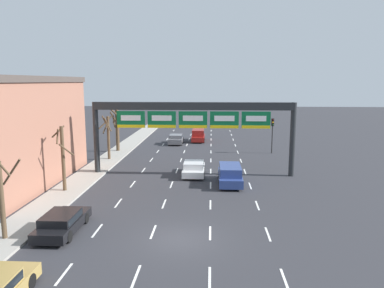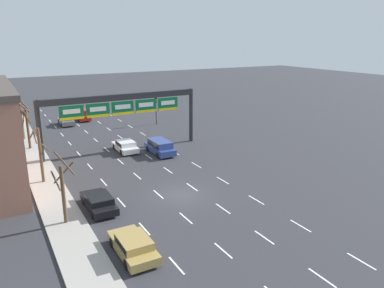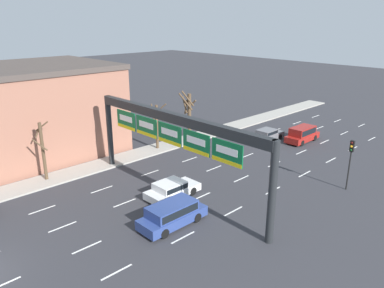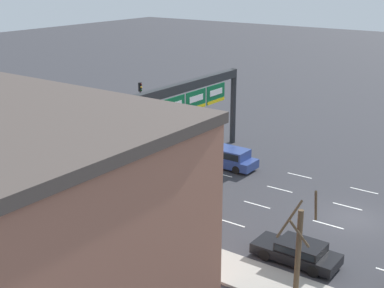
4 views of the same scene
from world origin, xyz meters
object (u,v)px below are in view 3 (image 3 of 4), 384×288
Objects in this scene: tree_bare_closest at (189,113)px; tree_bare_furthest at (43,149)px; suv_red at (302,134)px; traffic_light_near_gantry at (351,155)px; tree_bare_second at (157,124)px; car_grey at (267,134)px; car_white at (172,189)px; suv_blue at (172,213)px; sign_gantry at (173,130)px.

tree_bare_closest is 17.01m from tree_bare_furthest.
traffic_light_near_gantry is (9.21, -8.65, 2.06)m from suv_red.
suv_red is at bearing 55.08° from tree_bare_second.
car_grey is 0.92× the size of car_white.
tree_bare_furthest is at bearing -166.87° from suv_blue.
car_grey is 0.97× the size of traffic_light_near_gantry.
tree_bare_furthest is at bearing -110.53° from suv_red.
tree_bare_furthest is at bearing -137.87° from traffic_light_near_gantry.
car_grey is 12.95m from tree_bare_second.
car_white is 15.20m from tree_bare_closest.
suv_blue is at bearing -46.72° from tree_bare_closest.
tree_bare_furthest reaches higher than suv_blue.
suv_red is 16.59m from tree_bare_second.
suv_red is (3.01, 2.48, 0.25)m from car_grey.
tree_bare_closest is (-9.85, 10.96, -2.23)m from sign_gantry.
suv_blue is 1.06× the size of suv_red.
sign_gantry is at bearing -48.07° from tree_bare_closest.
car_grey is at bearing 153.22° from traffic_light_near_gantry.
sign_gantry is 3.29× the size of tree_bare_closest.
tree_bare_furthest is (-0.18, -12.16, 0.05)m from tree_bare_second.
car_white is at bearing -128.39° from traffic_light_near_gantry.
sign_gantry reaches higher than tree_bare_furthest.
sign_gantry is 11.71m from tree_bare_second.
tree_bare_furthest is (0.02, -17.01, -0.29)m from tree_bare_closest.
suv_red is 0.91× the size of tree_bare_furthest.
sign_gantry is 18.07m from car_grey.
car_white is at bearing 139.72° from suv_blue.
suv_blue is at bearing -42.22° from sign_gantry.
tree_bare_second is at bearing -87.67° from tree_bare_closest.
traffic_light_near_gantry is (8.91, 11.25, 2.33)m from car_white.
tree_bare_furthest is (-9.91, -5.78, 2.19)m from car_white.
tree_bare_second is (-18.65, -4.87, -0.19)m from traffic_light_near_gantry.
tree_bare_furthest is (-18.83, -17.03, -0.14)m from traffic_light_near_gantry.
tree_bare_second is (-9.65, 6.11, -2.57)m from sign_gantry.
sign_gantry reaches higher than traffic_light_near_gantry.
car_grey is 0.80× the size of tree_bare_furthest.
car_grey is (-6.51, 20.14, -0.18)m from suv_blue.
suv_red reaches higher than suv_blue.
tree_bare_closest is 4.87m from tree_bare_second.
car_grey is at bearing 107.92° from suv_blue.
car_white is 0.88× the size of tree_bare_furthest.
suv_blue is 4.21m from car_white.
suv_red is at bearing 39.53° from car_grey.
car_grey is at bearing 43.04° from tree_bare_closest.
tree_bare_furthest reaches higher than suv_red.
car_grey reaches higher than car_white.
traffic_light_near_gantry is 25.39m from tree_bare_furthest.
tree_bare_closest is (-9.64, -8.67, 2.21)m from suv_red.
tree_bare_closest reaches higher than traffic_light_near_gantry.
tree_bare_closest reaches higher than suv_red.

